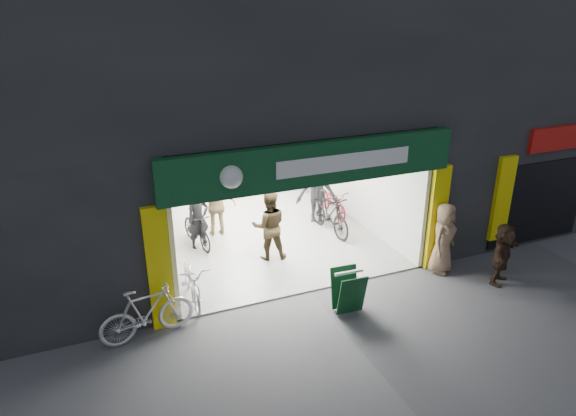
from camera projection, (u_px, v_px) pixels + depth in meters
ground at (311, 292)px, 11.53m from camera, size 60.00×60.00×0.00m
building at (268, 67)px, 14.49m from camera, size 17.00×10.27×8.00m
bike_left_front at (192, 280)px, 11.09m from camera, size 0.70×1.82×0.94m
bike_left_midfront at (197, 229)px, 13.51m from camera, size 0.76×1.71×0.99m
bike_left_midback at (161, 207)px, 14.96m from camera, size 0.76×1.83×0.94m
bike_left_back at (166, 196)px, 15.51m from camera, size 0.80×2.01×1.17m
bike_right_front at (329, 213)px, 14.23m from camera, size 0.71×2.01×1.18m
bike_right_mid at (333, 202)px, 15.47m from camera, size 0.57×1.61×0.85m
bike_right_back at (311, 183)px, 16.80m from camera, size 0.52×1.76×1.05m
parked_bike at (147, 313)px, 9.79m from camera, size 1.90×0.79×1.11m
customer_a at (198, 219)px, 13.26m from camera, size 0.70×0.56×1.67m
customer_b at (269, 226)px, 12.68m from camera, size 1.02×0.87×1.81m
customer_c at (317, 193)px, 14.78m from camera, size 1.39×1.14×1.87m
customer_d at (217, 206)px, 13.96m from camera, size 1.09×0.56×1.78m
pedestrian_near at (443, 238)px, 12.11m from camera, size 1.02×0.91×1.75m
pedestrian_far at (502, 254)px, 11.67m from camera, size 1.39×1.08×1.47m
sandwich_board at (348, 290)px, 10.64m from camera, size 0.63×0.64×0.92m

